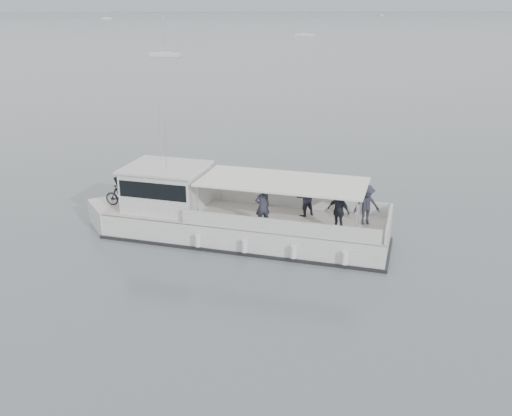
{
  "coord_description": "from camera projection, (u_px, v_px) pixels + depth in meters",
  "views": [
    {
      "loc": [
        3.82,
        -26.99,
        10.88
      ],
      "look_at": [
        5.85,
        -1.82,
        1.6
      ],
      "focal_mm": 40.0,
      "sensor_mm": 36.0,
      "label": 1
    }
  ],
  "objects": [
    {
      "name": "tour_boat",
      "position": [
        219.0,
        216.0,
        27.41
      ],
      "size": [
        14.97,
        8.29,
        6.41
      ],
      "rotation": [
        0.0,
        0.0,
        -0.36
      ],
      "color": "white",
      "rests_on": "ground"
    },
    {
      "name": "moored_fleet",
      "position": [
        150.0,
        33.0,
        189.49
      ],
      "size": [
        358.45,
        355.77,
        9.64
      ],
      "color": "white",
      "rests_on": "ground"
    },
    {
      "name": "ground",
      "position": [
        137.0,
        229.0,
        28.72
      ],
      "size": [
        1400.0,
        1400.0,
        0.0
      ],
      "primitive_type": "plane",
      "color": "slate",
      "rests_on": "ground"
    }
  ]
}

